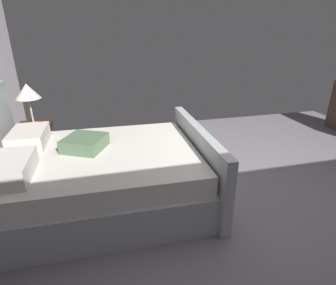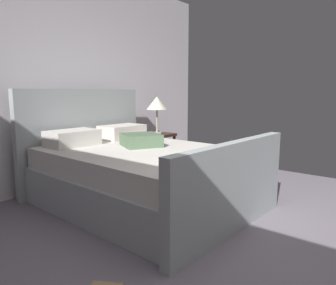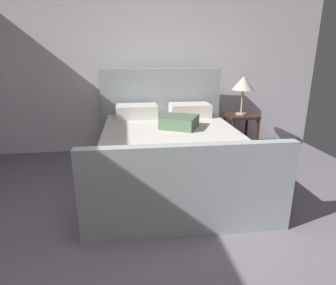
# 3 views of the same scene
# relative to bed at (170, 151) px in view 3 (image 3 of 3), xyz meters

# --- Properties ---
(wall_back) EXTENTS (5.76, 0.12, 2.83)m
(wall_back) POSITION_rel_bed_xyz_m (-0.29, 1.30, 1.06)
(wall_back) COLOR silver
(wall_back) RESTS_ON ground
(bed) EXTENTS (1.83, 2.34, 1.27)m
(bed) POSITION_rel_bed_xyz_m (0.00, 0.00, 0.00)
(bed) COLOR #A2AAAB
(bed) RESTS_ON ground
(nightstand_right) EXTENTS (0.44, 0.44, 0.60)m
(nightstand_right) POSITION_rel_bed_xyz_m (1.21, 0.81, 0.05)
(nightstand_right) COLOR #38231A
(nightstand_right) RESTS_ON ground
(table_lamp_right) EXTENTS (0.32, 0.32, 0.57)m
(table_lamp_right) POSITION_rel_bed_xyz_m (1.21, 0.81, 0.70)
(table_lamp_right) COLOR #B7B293
(table_lamp_right) RESTS_ON nightstand_right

